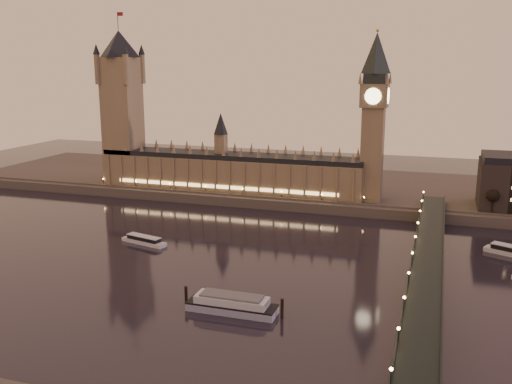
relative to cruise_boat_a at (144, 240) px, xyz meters
The scene contains 10 objects.
ground 49.00m from the cruise_boat_a, 17.43° to the right, with size 700.00×700.00×0.00m, color black.
far_embankment 168.78m from the cruise_boat_a, 62.96° to the left, with size 560.00×130.00×6.00m, color #423D35.
palace_of_westminster 108.37m from the cruise_boat_a, 86.45° to the left, with size 180.00×26.62×52.00m.
victoria_tower 144.11m from the cruise_boat_a, 124.57° to the left, with size 31.68×31.68×118.00m.
big_ben 159.08m from the cruise_boat_a, 46.55° to the left, with size 17.68×17.68×104.00m.
westminster_bridge 139.15m from the cruise_boat_a, ahead, with size 13.20×260.00×15.30m.
bare_tree_0 196.44m from the cruise_boat_a, 28.78° to the left, with size 6.58×6.58×13.39m.
cruise_boat_a is the anchor object (origin of this frame).
cruise_boat_b 180.93m from the cruise_boat_a, 12.28° to the left, with size 25.87×16.52×4.72m.
moored_barge 95.12m from the cruise_boat_a, 41.35° to the right, with size 39.05×9.58×7.16m.
Camera 1 is at (94.19, -231.70, 89.70)m, focal length 40.00 mm.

